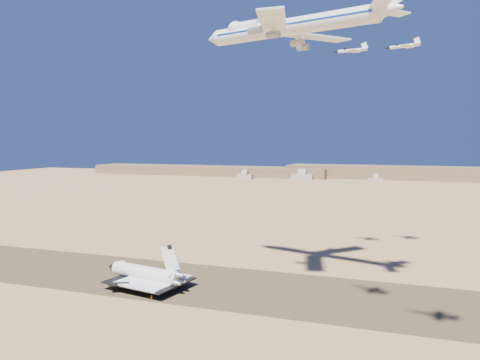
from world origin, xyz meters
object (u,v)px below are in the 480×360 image
(chase_jet_c, at_px, (351,50))
(chase_jet_d, at_px, (404,46))
(crew_a, at_px, (153,292))
(shuttle, at_px, (145,275))
(crew_b, at_px, (155,292))
(crew_c, at_px, (152,297))
(carrier_747, at_px, (285,28))

(chase_jet_c, bearing_deg, chase_jet_d, 33.76)
(crew_a, height_order, chase_jet_c, chase_jet_c)
(shuttle, bearing_deg, chase_jet_d, 48.20)
(shuttle, bearing_deg, crew_b, -27.80)
(chase_jet_c, bearing_deg, crew_b, -125.70)
(shuttle, xyz_separation_m, crew_a, (7.17, -6.86, -3.97))
(chase_jet_d, bearing_deg, shuttle, -123.62)
(shuttle, height_order, crew_c, shuttle)
(crew_a, distance_m, crew_c, 5.51)
(carrier_747, relative_size, crew_c, 39.29)
(shuttle, bearing_deg, carrier_747, 24.12)
(shuttle, relative_size, crew_a, 21.78)
(crew_c, bearing_deg, chase_jet_c, -108.36)
(carrier_747, bearing_deg, crew_a, -140.51)
(shuttle, height_order, chase_jet_d, chase_jet_d)
(crew_b, relative_size, chase_jet_d, 0.10)
(carrier_747, bearing_deg, crew_b, -141.59)
(crew_a, relative_size, crew_c, 0.88)
(shuttle, xyz_separation_m, carrier_747, (50.54, 12.01, 90.31))
(crew_a, relative_size, crew_b, 1.08)
(shuttle, distance_m, crew_a, 10.69)
(crew_b, xyz_separation_m, chase_jet_c, (61.38, 64.43, 93.57))
(carrier_747, height_order, crew_a, carrier_747)
(carrier_747, distance_m, chase_jet_d, 69.24)
(crew_b, relative_size, chase_jet_c, 0.10)
(crew_c, bearing_deg, crew_a, -43.68)
(chase_jet_d, bearing_deg, chase_jet_c, -135.22)
(crew_c, bearing_deg, shuttle, -29.75)
(carrier_747, relative_size, chase_jet_c, 4.87)
(chase_jet_c, height_order, chase_jet_d, chase_jet_d)
(carrier_747, distance_m, chase_jet_c, 50.00)
(crew_a, relative_size, chase_jet_d, 0.11)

